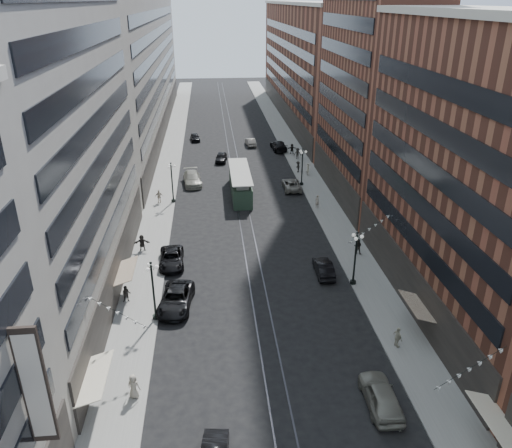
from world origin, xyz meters
name	(u,v)px	position (x,y,z in m)	size (l,w,h in m)	color
ground	(239,188)	(0.00, 60.00, 0.00)	(220.00, 220.00, 0.00)	black
sidewalk_west	(168,168)	(-11.00, 70.00, 0.07)	(4.00, 180.00, 0.15)	gray
sidewalk_east	(301,164)	(11.00, 70.00, 0.07)	(4.00, 180.00, 0.15)	gray
rail_west	(231,167)	(-0.70, 70.00, 0.01)	(0.12, 180.00, 0.02)	#2D2D33
rail_east	(240,167)	(0.70, 70.00, 0.01)	(0.12, 180.00, 0.02)	#2D2D33
building_west_mid	(51,148)	(-17.00, 33.00, 14.00)	(8.00, 36.00, 28.00)	gray
building_west_far	(141,66)	(-17.00, 96.00, 13.00)	(8.00, 90.00, 26.00)	gray
building_east_mid	(473,178)	(17.00, 28.00, 12.00)	(8.00, 30.00, 24.00)	brown
building_east_tower	(375,35)	(17.00, 56.00, 21.00)	(8.00, 26.00, 42.00)	brown
building_east_far	(302,64)	(17.00, 105.00, 12.00)	(8.00, 72.00, 24.00)	brown
lamppost_sw_far	(153,289)	(-9.20, 28.00, 3.10)	(1.03, 1.14, 5.52)	black
lamppost_sw_mid	(172,181)	(-9.20, 55.00, 3.10)	(1.03, 1.14, 5.52)	black
lamppost_se_far	(355,256)	(9.20, 32.00, 3.10)	(1.03, 1.14, 5.52)	black
lamppost_se_mid	(302,166)	(9.20, 60.00, 3.10)	(1.03, 1.14, 5.52)	black
streetcar	(240,184)	(0.00, 57.42, 1.57)	(2.72, 12.31, 3.40)	#273E2D
car_2	(176,299)	(-7.55, 29.80, 0.82)	(2.73, 5.92, 1.64)	black
car_4	(381,395)	(6.80, 16.52, 0.87)	(2.05, 5.10, 1.74)	gray
pedestrian_1	(134,386)	(-9.84, 18.76, 1.07)	(0.90, 0.49, 1.85)	gray
pedestrian_2	(126,294)	(-12.02, 30.86, 0.95)	(0.78, 0.43, 1.60)	black
pedestrian_4	(398,337)	(10.04, 22.33, 1.03)	(1.03, 0.47, 1.75)	#B6B097
car_7	(172,258)	(-8.40, 37.67, 0.74)	(2.45, 5.31, 1.47)	black
car_8	(192,179)	(-6.80, 62.14, 0.88)	(2.47, 6.09, 1.77)	gray
car_9	(195,137)	(-6.80, 87.06, 0.69)	(1.63, 4.04, 1.38)	black
car_10	(324,268)	(6.80, 34.21, 0.74)	(1.56, 4.47, 1.47)	black
car_11	(292,184)	(7.50, 58.63, 0.74)	(2.46, 5.33, 1.48)	gray
car_12	(279,146)	(8.40, 79.05, 0.85)	(2.38, 5.85, 1.70)	black
car_13	(221,157)	(-2.20, 72.96, 0.75)	(1.78, 4.42, 1.51)	black
car_14	(251,142)	(3.59, 82.54, 0.71)	(1.49, 4.28, 1.41)	gray
pedestrian_5	(142,243)	(-11.75, 40.96, 1.06)	(1.69, 0.49, 1.82)	black
pedestrian_6	(159,196)	(-11.04, 54.79, 1.05)	(1.06, 0.48, 1.80)	#B6AA97
pedestrian_7	(358,246)	(11.35, 38.02, 1.01)	(0.83, 0.46, 1.72)	black
pedestrian_8	(317,201)	(9.67, 51.18, 1.03)	(0.64, 0.42, 1.76)	#AA9C8D
pedestrian_9	(298,154)	(10.80, 72.82, 1.10)	(1.23, 0.51, 1.90)	black
pedestrian_extra_0	(292,149)	(10.36, 76.05, 1.04)	(1.66, 0.48, 1.79)	black
pedestrian_extra_1	(298,167)	(9.65, 65.82, 1.03)	(1.13, 0.47, 1.76)	black
pedestrian_extra_2	(308,169)	(10.99, 64.41, 1.09)	(0.68, 0.45, 1.87)	#B9B199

